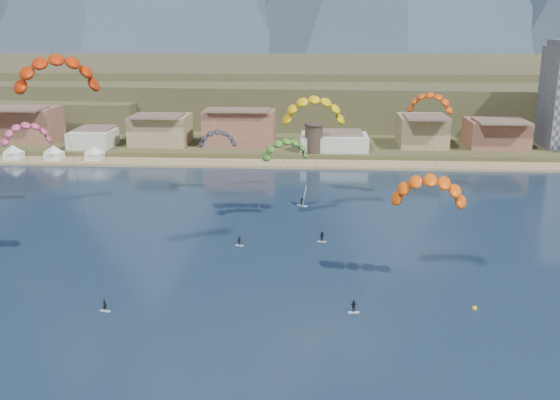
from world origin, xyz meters
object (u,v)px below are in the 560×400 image
at_px(kitesurfer_red, 56,68).
at_px(buoy, 475,308).
at_px(windsurfer, 303,200).
at_px(kitesurfer_yellow, 314,106).
at_px(kitesurfer_orange, 429,185).
at_px(watchtower, 314,138).
at_px(kitesurfer_green, 285,147).

distance_m(kitesurfer_red, buoy, 67.79).
bearing_deg(windsurfer, kitesurfer_yellow, -79.76).
distance_m(kitesurfer_orange, windsurfer, 49.24).
bearing_deg(watchtower, kitesurfer_red, -110.32).
distance_m(watchtower, kitesurfer_red, 105.93).
xyz_separation_m(watchtower, buoy, (23.56, -101.72, -6.24)).
bearing_deg(kitesurfer_yellow, kitesurfer_orange, -60.54).
bearing_deg(kitesurfer_red, kitesurfer_orange, 3.18).
distance_m(kitesurfer_red, kitesurfer_yellow, 50.13).
relative_size(kitesurfer_red, kitesurfer_orange, 1.68).
bearing_deg(kitesurfer_green, kitesurfer_red, -132.98).
distance_m(watchtower, kitesurfer_orange, 95.38).
height_order(kitesurfer_yellow, windsurfer, kitesurfer_yellow).
height_order(kitesurfer_orange, windsurfer, kitesurfer_orange).
bearing_deg(windsurfer, kitesurfer_red, -126.39).
distance_m(kitesurfer_red, kitesurfer_green, 47.95).
bearing_deg(windsurfer, kitesurfer_green, -103.84).
height_order(kitesurfer_orange, kitesurfer_green, kitesurfer_orange).
relative_size(kitesurfer_red, windsurfer, 8.35).
relative_size(kitesurfer_red, kitesurfer_green, 1.71).
bearing_deg(kitesurfer_red, buoy, -5.31).
relative_size(kitesurfer_green, windsurfer, 4.87).
height_order(kitesurfer_red, kitesurfer_orange, kitesurfer_red).
distance_m(kitesurfer_yellow, kitesurfer_orange, 36.09).
distance_m(watchtower, windsurfer, 50.70).
distance_m(kitesurfer_orange, kitesurfer_green, 37.50).
bearing_deg(watchtower, kitesurfer_green, -94.58).
bearing_deg(watchtower, windsurfer, -92.13).
relative_size(watchtower, kitesurfer_yellow, 0.32).
bearing_deg(kitesurfer_orange, kitesurfer_yellow, 119.46).
height_order(watchtower, kitesurfer_yellow, kitesurfer_yellow).
xyz_separation_m(kitesurfer_green, buoy, (28.64, -38.28, -15.51)).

